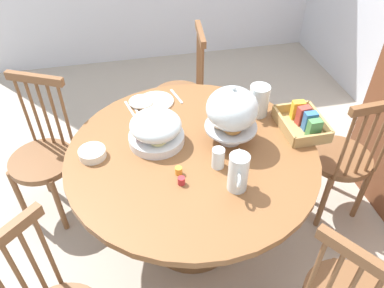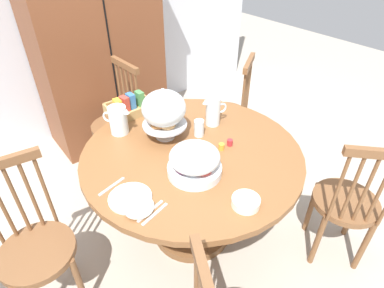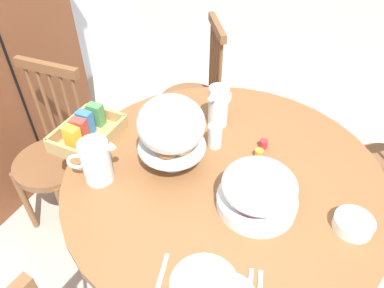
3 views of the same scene
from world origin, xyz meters
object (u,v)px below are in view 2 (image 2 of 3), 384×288
object	(u,v)px
china_plate_large	(130,198)
milk_pitcher	(118,121)
wooden_armoire	(96,40)
pastry_stand_with_dome	(164,110)
orange_juice_pitcher	(213,112)
drinking_glass	(199,128)
cereal_basket	(129,106)
cereal_bowl	(246,202)
dining_table	(192,174)
windsor_chair_near_window	(228,115)
windsor_chair_host_seat	(346,204)
windsor_chair_facing_door	(36,249)
china_plate_small	(139,207)
windsor_chair_by_cabinet	(118,125)
fruit_platter_covered	(195,161)

from	to	relation	value
china_plate_large	milk_pitcher	bearing A→B (deg)	66.72
china_plate_large	wooden_armoire	bearing A→B (deg)	69.42
pastry_stand_with_dome	orange_juice_pitcher	distance (m)	0.37
drinking_glass	cereal_basket	bearing A→B (deg)	109.85
orange_juice_pitcher	cereal_bowl	xyz separation A→B (m)	(-0.37, -0.67, -0.07)
dining_table	china_plate_large	world-z (taller)	china_plate_large
windsor_chair_near_window	china_plate_large	world-z (taller)	windsor_chair_near_window
china_plate_large	cereal_bowl	xyz separation A→B (m)	(0.42, -0.39, 0.02)
windsor_chair_host_seat	cereal_bowl	xyz separation A→B (m)	(-0.71, 0.21, 0.31)
wooden_armoire	orange_juice_pitcher	size ratio (longest dim) A/B	9.82
windsor_chair_host_seat	cereal_bowl	distance (m)	0.81
pastry_stand_with_dome	china_plate_large	world-z (taller)	pastry_stand_with_dome
windsor_chair_facing_door	cereal_basket	size ratio (longest dim) A/B	3.09
dining_table	pastry_stand_with_dome	bearing A→B (deg)	101.23
wooden_armoire	cereal_basket	distance (m)	0.97
drinking_glass	dining_table	bearing A→B (deg)	-143.23
wooden_armoire	windsor_chair_near_window	distance (m)	1.36
windsor_chair_host_seat	milk_pitcher	bearing A→B (deg)	127.18
cereal_basket	windsor_chair_host_seat	bearing A→B (deg)	-62.89
orange_juice_pitcher	china_plate_small	world-z (taller)	orange_juice_pitcher
windsor_chair_near_window	pastry_stand_with_dome	size ratio (longest dim) A/B	2.83
windsor_chair_facing_door	china_plate_small	xyz separation A→B (m)	(0.46, -0.34, 0.30)
wooden_armoire	cereal_bowl	distance (m)	2.11
china_plate_large	china_plate_small	size ratio (longest dim) A/B	1.47
dining_table	windsor_chair_host_seat	size ratio (longest dim) A/B	1.37
windsor_chair_near_window	windsor_chair_by_cabinet	xyz separation A→B (m)	(-0.85, 0.45, 0.00)
fruit_platter_covered	drinking_glass	size ratio (longest dim) A/B	2.73
dining_table	orange_juice_pitcher	xyz separation A→B (m)	(0.30, 0.15, 0.28)
wooden_armoire	windsor_chair_facing_door	size ratio (longest dim) A/B	2.01
milk_pitcher	wooden_armoire	bearing A→B (deg)	70.83
pastry_stand_with_dome	china_plate_large	bearing A→B (deg)	-142.72
windsor_chair_host_seat	fruit_platter_covered	size ratio (longest dim) A/B	3.25
windsor_chair_near_window	cereal_bowl	size ratio (longest dim) A/B	6.96
milk_pitcher	cereal_bowl	xyz separation A→B (m)	(0.18, -0.96, -0.06)
windsor_chair_near_window	pastry_stand_with_dome	xyz separation A→B (m)	(-0.86, -0.30, 0.48)
pastry_stand_with_dome	cereal_bowl	xyz separation A→B (m)	(-0.03, -0.73, -0.17)
windsor_chair_facing_door	cereal_basket	distance (m)	1.09
windsor_chair_facing_door	milk_pitcher	bearing A→B (deg)	24.19
windsor_chair_host_seat	cereal_bowl	size ratio (longest dim) A/B	6.96
windsor_chair_by_cabinet	cereal_bowl	xyz separation A→B (m)	(-0.04, -1.48, 0.31)
china_plate_small	orange_juice_pitcher	bearing A→B (deg)	24.63
drinking_glass	milk_pitcher	bearing A→B (deg)	137.90
pastry_stand_with_dome	china_plate_large	distance (m)	0.60
china_plate_small	drinking_glass	distance (m)	0.71
drinking_glass	china_plate_small	bearing A→B (deg)	-153.57
milk_pitcher	cereal_basket	distance (m)	0.28
windsor_chair_host_seat	milk_pitcher	world-z (taller)	windsor_chair_host_seat
fruit_platter_covered	cereal_basket	size ratio (longest dim) A/B	0.95
windsor_chair_by_cabinet	pastry_stand_with_dome	world-z (taller)	pastry_stand_with_dome
windsor_chair_near_window	windsor_chair_by_cabinet	size ratio (longest dim) A/B	1.00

